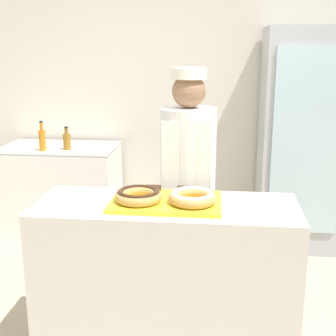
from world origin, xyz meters
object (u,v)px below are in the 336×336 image
(donut_light_glaze, at_px, (192,197))
(brownie_back_left, at_px, (153,189))
(bottle_orange, at_px, (42,139))
(serving_tray, at_px, (166,202))
(brownie_back_right, at_px, (184,190))
(bottle_amber, at_px, (67,141))
(chest_freezer, at_px, (62,189))
(beverage_fridge, at_px, (300,140))
(baker_person, at_px, (188,187))
(donut_chocolate_glaze, at_px, (138,195))

(donut_light_glaze, xyz_separation_m, brownie_back_left, (-0.24, 0.17, -0.02))
(bottle_orange, bearing_deg, serving_tray, -50.20)
(donut_light_glaze, relative_size, brownie_back_right, 3.01)
(brownie_back_right, bearing_deg, brownie_back_left, 180.00)
(brownie_back_right, relative_size, bottle_amber, 0.41)
(chest_freezer, bearing_deg, beverage_fridge, -0.17)
(donut_light_glaze, height_order, baker_person, baker_person)
(chest_freezer, bearing_deg, brownie_back_left, -55.40)
(chest_freezer, bearing_deg, baker_person, -43.04)
(serving_tray, xyz_separation_m, beverage_fridge, (1.00, 1.74, 0.02))
(serving_tray, relative_size, bottle_amber, 2.86)
(serving_tray, xyz_separation_m, baker_person, (0.08, 0.54, -0.08))
(serving_tray, distance_m, chest_freezer, 2.18)
(donut_chocolate_glaze, relative_size, beverage_fridge, 0.13)
(donut_chocolate_glaze, distance_m, donut_light_glaze, 0.29)
(donut_chocolate_glaze, xyz_separation_m, bottle_orange, (-1.14, 1.59, -0.03))
(chest_freezer, relative_size, bottle_orange, 3.92)
(serving_tray, xyz_separation_m, chest_freezer, (-1.20, 1.74, -0.51))
(serving_tray, bearing_deg, baker_person, 81.09)
(brownie_back_left, bearing_deg, brownie_back_right, 0.00)
(chest_freezer, distance_m, bottle_orange, 0.57)
(brownie_back_left, bearing_deg, serving_tray, -55.47)
(baker_person, bearing_deg, chest_freezer, 136.96)
(beverage_fridge, xyz_separation_m, bottle_orange, (-2.29, -0.19, -0.01))
(serving_tray, distance_m, beverage_fridge, 2.01)
(serving_tray, height_order, donut_chocolate_glaze, donut_chocolate_glaze)
(brownie_back_left, bearing_deg, baker_person, 66.70)
(beverage_fridge, relative_size, chest_freezer, 1.83)
(donut_light_glaze, distance_m, baker_person, 0.60)
(donut_chocolate_glaze, xyz_separation_m, chest_freezer, (-1.05, 1.78, -0.56))
(donut_light_glaze, relative_size, brownie_back_left, 3.01)
(donut_chocolate_glaze, xyz_separation_m, beverage_fridge, (1.15, 1.77, -0.02))
(serving_tray, height_order, baker_person, baker_person)
(serving_tray, distance_m, bottle_amber, 1.95)
(baker_person, distance_m, beverage_fridge, 1.51)
(donut_chocolate_glaze, relative_size, brownie_back_right, 3.01)
(brownie_back_left, height_order, brownie_back_right, same)
(donut_light_glaze, distance_m, chest_freezer, 2.30)
(donut_chocolate_glaze, height_order, bottle_amber, bottle_amber)
(donut_chocolate_glaze, bearing_deg, bottle_orange, 125.77)
(donut_chocolate_glaze, bearing_deg, bottle_amber, 119.57)
(donut_chocolate_glaze, height_order, chest_freezer, donut_chocolate_glaze)
(brownie_back_right, xyz_separation_m, bottle_amber, (-1.18, 1.49, -0.03))
(beverage_fridge, bearing_deg, serving_tray, -120.03)
(donut_chocolate_glaze, xyz_separation_m, bottle_amber, (-0.94, 1.66, -0.05))
(serving_tray, xyz_separation_m, donut_chocolate_glaze, (-0.15, -0.04, 0.05))
(brownie_back_right, distance_m, bottle_orange, 1.98)
(baker_person, bearing_deg, donut_chocolate_glaze, -111.84)
(beverage_fridge, height_order, bottle_amber, beverage_fridge)
(brownie_back_right, bearing_deg, bottle_amber, 128.41)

